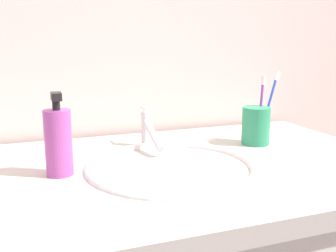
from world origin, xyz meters
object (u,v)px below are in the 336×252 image
toothbrush_cup (256,126)px  toothbrush_blue (270,102)px  soap_dispenser (58,141)px  faucet (148,130)px  toothbrush_purple (261,104)px

toothbrush_cup → toothbrush_blue: 0.08m
toothbrush_blue → soap_dispenser: 0.59m
toothbrush_blue → soap_dispenser: size_ratio=1.08×
faucet → soap_dispenser: size_ratio=0.93×
soap_dispenser → toothbrush_blue: bearing=8.5°
faucet → toothbrush_purple: (0.31, -0.05, 0.06)m
toothbrush_purple → soap_dispenser: 0.56m
toothbrush_purple → soap_dispenser: bearing=-171.0°
toothbrush_cup → faucet: bearing=167.8°
toothbrush_cup → toothbrush_blue: bearing=12.3°
toothbrush_cup → toothbrush_purple: bearing=29.4°
toothbrush_purple → toothbrush_cup: bearing=-150.6°
toothbrush_blue → soap_dispenser: (-0.58, -0.09, -0.04)m
faucet → toothbrush_cup: 0.30m
toothbrush_blue → toothbrush_purple: (-0.03, 0.00, -0.01)m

